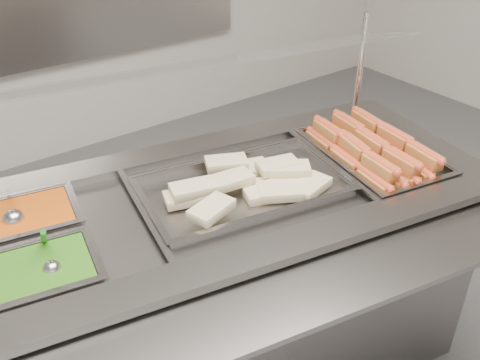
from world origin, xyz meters
TOP-DOWN VIEW (x-y plane):
  - steam_counter at (0.10, 0.49)m, footprint 1.77×1.03m
  - tray_rail at (0.01, 0.05)m, footprint 1.60×0.60m
  - sneeze_guard at (0.13, 0.68)m, footprint 1.48×0.52m
  - pan_hotdogs at (0.64, 0.39)m, footprint 0.38×0.53m
  - pan_wraps at (0.15, 0.48)m, footprint 0.66×0.46m
  - pan_beans at (-0.44, 0.73)m, footprint 0.30×0.26m
  - pan_peas at (-0.49, 0.47)m, footprint 0.30×0.26m
  - hotdogs_in_buns at (0.62, 0.40)m, footprint 0.32×0.48m
  - tortilla_wraps at (0.18, 0.47)m, footprint 0.49×0.35m
  - ladle at (-0.48, 0.72)m, footprint 0.06×0.17m
  - serving_spoon at (-0.46, 0.46)m, footprint 0.05×0.15m

SIDE VIEW (x-z plane):
  - steam_counter at x=0.10m, z-range 0.00..0.79m
  - tray_rail at x=0.01m, z-range 0.73..0.77m
  - pan_hotdogs at x=0.64m, z-range 0.71..0.80m
  - pan_beans at x=-0.44m, z-range 0.71..0.80m
  - pan_peas at x=-0.49m, z-range 0.71..0.80m
  - pan_wraps at x=0.15m, z-range 0.74..0.80m
  - tortilla_wraps at x=0.18m, z-range 0.77..0.83m
  - ladle at x=-0.48m, z-range 0.74..0.86m
  - serving_spoon at x=-0.46m, z-range 0.73..0.87m
  - hotdogs_in_buns at x=0.62m, z-range 0.75..0.85m
  - sneeze_guard at x=0.13m, z-range 0.92..1.31m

